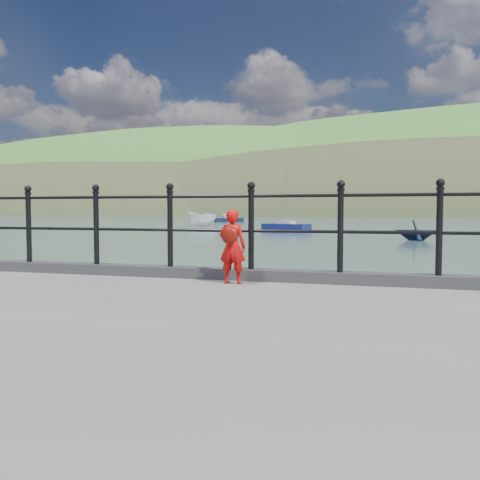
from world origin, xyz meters
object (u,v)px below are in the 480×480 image
(railing, at_px, (210,220))
(sailboat_port, at_px, (286,227))
(sailboat_left, at_px, (229,220))
(child, at_px, (232,246))
(launch_navy, at_px, (416,230))
(launch_white, at_px, (202,219))

(railing, xyz_separation_m, sailboat_port, (-7.10, 41.65, -1.48))
(railing, relative_size, sailboat_left, 2.46)
(child, bearing_deg, sailboat_left, -71.85)
(child, relative_size, launch_navy, 0.38)
(railing, relative_size, launch_white, 3.79)
(launch_navy, bearing_deg, child, 170.35)
(railing, xyz_separation_m, child, (0.46, -0.41, -0.33))
(launch_white, xyz_separation_m, sailboat_left, (-4.91, 26.30, -0.58))
(railing, bearing_deg, sailboat_port, 99.68)
(launch_navy, xyz_separation_m, sailboat_left, (-28.66, 49.64, -0.33))
(launch_navy, height_order, sailboat_left, sailboat_left)
(sailboat_left, bearing_deg, sailboat_port, -97.54)
(railing, relative_size, launch_navy, 7.15)
(railing, distance_m, sailboat_port, 42.28)
(sailboat_port, height_order, sailboat_left, sailboat_left)
(child, height_order, launch_white, child)
(launch_white, bearing_deg, child, -44.57)
(railing, bearing_deg, child, -42.23)
(sailboat_port, distance_m, sailboat_left, 40.53)
(launch_white, bearing_deg, launch_navy, -20.02)
(launch_white, relative_size, sailboat_left, 0.65)
(railing, relative_size, sailboat_port, 2.48)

